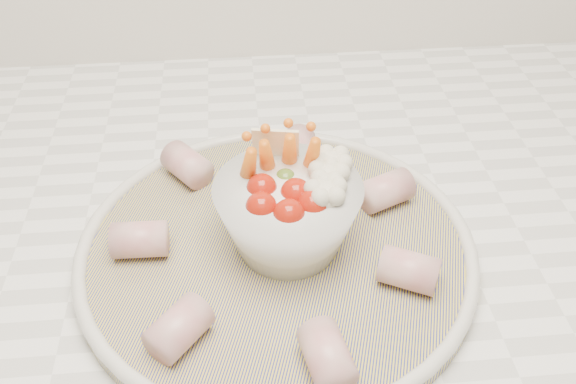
{
  "coord_description": "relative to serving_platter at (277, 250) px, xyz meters",
  "views": [
    {
      "loc": [
        0.09,
        0.99,
        1.32
      ],
      "look_at": [
        0.13,
        1.38,
        0.99
      ],
      "focal_mm": 40.0,
      "sensor_mm": 36.0,
      "label": 1
    }
  ],
  "objects": [
    {
      "name": "cured_meat_rolls",
      "position": [
        -0.0,
        -0.0,
        0.02
      ],
      "size": [
        0.27,
        0.29,
        0.03
      ],
      "color": "#B8545B",
      "rests_on": "serving_platter"
    },
    {
      "name": "veggie_bowl",
      "position": [
        0.01,
        0.0,
        0.04
      ],
      "size": [
        0.12,
        0.12,
        0.1
      ],
      "color": "white",
      "rests_on": "serving_platter"
    },
    {
      "name": "serving_platter",
      "position": [
        0.0,
        0.0,
        0.0
      ],
      "size": [
        0.43,
        0.43,
        0.02
      ],
      "color": "navy",
      "rests_on": "kitchen_counter"
    }
  ]
}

